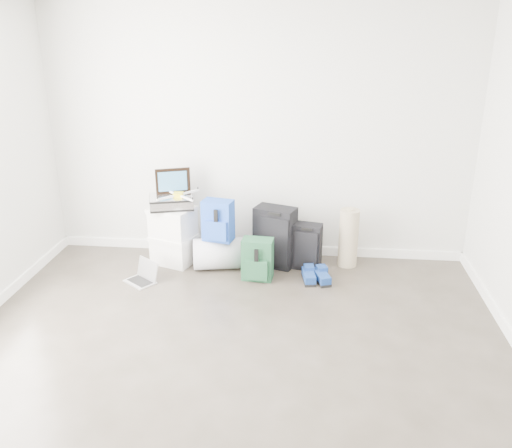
# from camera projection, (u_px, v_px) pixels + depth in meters

# --- Properties ---
(ground) EXTENTS (5.00, 5.00, 0.00)m
(ground) POSITION_uv_depth(u_px,v_px,m) (222.00, 394.00, 3.81)
(ground) COLOR #322C24
(ground) RESTS_ON ground
(room_envelope) EXTENTS (4.52, 5.02, 2.71)m
(room_envelope) POSITION_uv_depth(u_px,v_px,m) (216.00, 153.00, 3.22)
(room_envelope) COLOR silver
(room_envelope) RESTS_ON ground
(boxes_stack) EXTENTS (0.53, 0.48, 0.62)m
(boxes_stack) POSITION_uv_depth(u_px,v_px,m) (174.00, 235.00, 5.77)
(boxes_stack) COLOR silver
(boxes_stack) RESTS_ON ground
(briefcase) EXTENTS (0.51, 0.43, 0.13)m
(briefcase) POSITION_uv_depth(u_px,v_px,m) (172.00, 202.00, 5.64)
(briefcase) COLOR #B2B2B7
(briefcase) RESTS_ON boxes_stack
(painting) EXTENTS (0.35, 0.14, 0.27)m
(painting) POSITION_uv_depth(u_px,v_px,m) (173.00, 181.00, 5.66)
(painting) COLOR black
(painting) RESTS_ON briefcase
(drone) EXTENTS (0.40, 0.40, 0.05)m
(drone) POSITION_uv_depth(u_px,v_px,m) (178.00, 195.00, 5.58)
(drone) COLOR yellow
(drone) RESTS_ON briefcase
(duffel_bag) EXTENTS (0.59, 0.43, 0.33)m
(duffel_bag) POSITION_uv_depth(u_px,v_px,m) (219.00, 253.00, 5.68)
(duffel_bag) COLOR #95979D
(duffel_bag) RESTS_ON ground
(blue_backpack) EXTENTS (0.33, 0.27, 0.43)m
(blue_backpack) POSITION_uv_depth(u_px,v_px,m) (218.00, 221.00, 5.53)
(blue_backpack) COLOR #194AA4
(blue_backpack) RESTS_ON duffel_bag
(large_suitcase) EXTENTS (0.47, 0.38, 0.65)m
(large_suitcase) POSITION_uv_depth(u_px,v_px,m) (275.00, 237.00, 5.70)
(large_suitcase) COLOR black
(large_suitcase) RESTS_ON ground
(green_backpack) EXTENTS (0.32, 0.24, 0.43)m
(green_backpack) POSITION_uv_depth(u_px,v_px,m) (257.00, 260.00, 5.43)
(green_backpack) COLOR #163D25
(green_backpack) RESTS_ON ground
(carry_on) EXTENTS (0.34, 0.26, 0.49)m
(carry_on) POSITION_uv_depth(u_px,v_px,m) (306.00, 246.00, 5.66)
(carry_on) COLOR black
(carry_on) RESTS_ON ground
(shoes) EXTENTS (0.31, 0.31, 0.10)m
(shoes) POSITION_uv_depth(u_px,v_px,m) (315.00, 277.00, 5.43)
(shoes) COLOR black
(shoes) RESTS_ON ground
(rolled_rug) EXTENTS (0.20, 0.20, 0.62)m
(rolled_rug) POSITION_uv_depth(u_px,v_px,m) (348.00, 238.00, 5.70)
(rolled_rug) COLOR tan
(rolled_rug) RESTS_ON ground
(laptop) EXTENTS (0.37, 0.35, 0.21)m
(laptop) POSITION_uv_depth(u_px,v_px,m) (143.00, 277.00, 5.43)
(laptop) COLOR silver
(laptop) RESTS_ON ground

